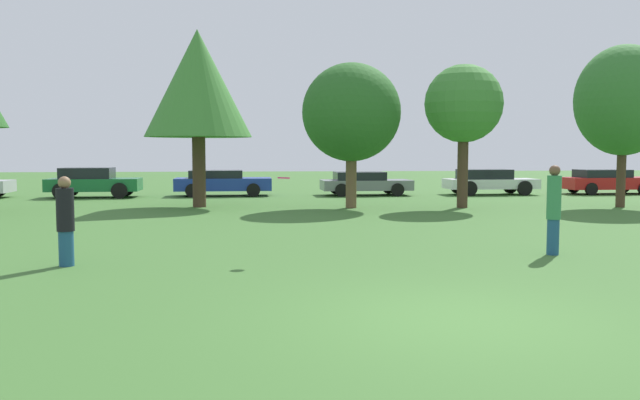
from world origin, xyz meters
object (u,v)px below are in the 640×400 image
(tree_4, at_px, (624,101))
(parked_car_grey, at_px, (364,183))
(tree_2, at_px, (351,113))
(parked_car_white, at_px, (489,181))
(person_catcher, at_px, (554,209))
(tree_3, at_px, (464,105))
(parked_car_red, at_px, (607,181))
(parked_car_blue, at_px, (222,182))
(parked_car_green, at_px, (93,182))
(person_thrower, at_px, (65,221))
(frisbee, at_px, (284,178))
(tree_1, at_px, (198,84))

(tree_4, bearing_deg, parked_car_grey, 139.13)
(tree_2, xyz_separation_m, parked_car_white, (7.76, 6.69, -2.90))
(person_catcher, relative_size, tree_3, 0.35)
(parked_car_red, bearing_deg, parked_car_white, 178.12)
(parked_car_grey, bearing_deg, parked_car_blue, 176.38)
(tree_3, bearing_deg, parked_car_blue, 141.84)
(tree_2, distance_m, parked_car_grey, 7.62)
(tree_3, relative_size, parked_car_green, 1.30)
(person_thrower, relative_size, frisbee, 6.82)
(parked_car_green, height_order, parked_car_white, parked_car_green)
(tree_2, height_order, parked_car_red, tree_2)
(tree_2, bearing_deg, frisbee, -104.64)
(parked_car_grey, bearing_deg, person_thrower, -116.55)
(tree_4, xyz_separation_m, parked_car_red, (3.54, 7.32, -3.39))
(parked_car_blue, xyz_separation_m, parked_car_grey, (6.84, -0.24, -0.04))
(tree_4, height_order, parked_car_grey, tree_4)
(parked_car_grey, distance_m, parked_car_red, 12.21)
(tree_3, relative_size, parked_car_grey, 1.23)
(person_thrower, distance_m, tree_4, 20.82)
(tree_1, relative_size, tree_4, 1.10)
(frisbee, relative_size, tree_1, 0.04)
(parked_car_green, relative_size, parked_car_red, 0.93)
(person_catcher, xyz_separation_m, parked_car_red, (11.22, 18.02, -0.31))
(parked_car_white, bearing_deg, parked_car_blue, 176.67)
(person_thrower, distance_m, tree_3, 16.32)
(tree_1, bearing_deg, tree_4, -5.69)
(parked_car_green, bearing_deg, tree_3, -25.78)
(person_catcher, distance_m, parked_car_blue, 20.02)
(person_thrower, relative_size, parked_car_red, 0.38)
(frisbee, bearing_deg, tree_4, 38.90)
(parked_car_white, bearing_deg, tree_3, -118.60)
(frisbee, height_order, tree_2, tree_2)
(tree_3, relative_size, parked_car_blue, 1.17)
(person_catcher, relative_size, parked_car_red, 0.42)
(tree_1, xyz_separation_m, parked_car_white, (13.49, 5.76, -3.99))
(tree_1, xyz_separation_m, parked_car_grey, (7.34, 5.90, -4.05))
(parked_car_white, bearing_deg, parked_car_grey, 177.00)
(tree_3, height_order, parked_car_grey, tree_3)
(parked_car_green, bearing_deg, parked_car_white, -1.13)
(tree_3, distance_m, parked_car_white, 8.50)
(person_catcher, bearing_deg, frisbee, -2.64)
(parked_car_grey, distance_m, parked_car_white, 6.15)
(tree_3, xyz_separation_m, parked_car_green, (-15.29, 6.85, -3.14))
(person_catcher, bearing_deg, tree_2, -79.65)
(parked_car_green, xyz_separation_m, parked_car_grey, (12.71, 0.31, -0.11))
(tree_4, bearing_deg, frisbee, -141.10)
(person_catcher, distance_m, tree_4, 13.52)
(parked_car_white, relative_size, parked_car_red, 1.00)
(tree_3, bearing_deg, tree_4, -3.13)
(person_catcher, xyz_separation_m, tree_2, (-2.60, 11.36, 2.61))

